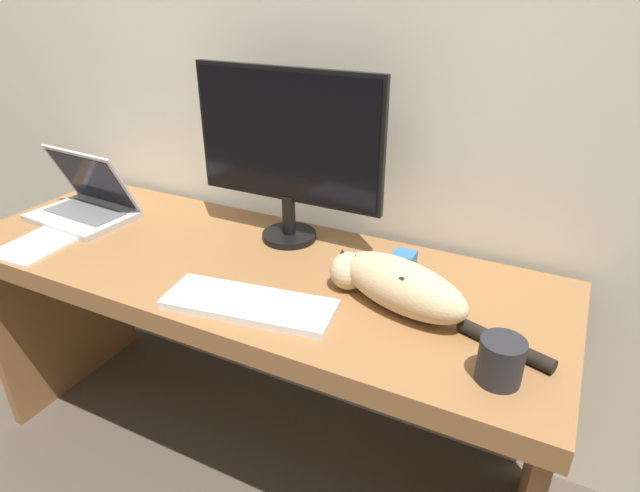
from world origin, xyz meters
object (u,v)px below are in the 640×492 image
external_keyboard (249,304)px  cat (398,284)px  coffee_mug (501,361)px  monitor (287,147)px  laptop (85,204)px

external_keyboard → cat: bearing=18.6°
coffee_mug → cat: bearing=149.1°
monitor → cat: bearing=-27.0°
monitor → external_keyboard: bearing=-74.8°
cat → monitor: bearing=170.9°
monitor → coffee_mug: (0.70, -0.38, -0.24)m
monitor → laptop: bearing=-166.7°
monitor → external_keyboard: (0.10, -0.38, -0.28)m
external_keyboard → cat: size_ratio=0.78×
laptop → cat: 1.12m
laptop → monitor: bearing=17.3°
laptop → external_keyboard: 0.82m
monitor → laptop: (-0.69, -0.16, -0.24)m
cat → coffee_mug: 0.32m
laptop → external_keyboard: size_ratio=0.78×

